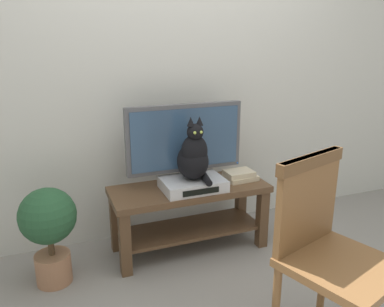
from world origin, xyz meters
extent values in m
plane|color=gray|center=(0.00, 0.00, 0.00)|extent=(12.00, 12.00, 0.00)
cube|color=beige|center=(0.00, 0.90, 1.40)|extent=(7.00, 0.12, 2.80)
cube|color=#513823|center=(-0.03, 0.48, 0.46)|extent=(1.11, 0.43, 0.04)
cube|color=#513823|center=(-0.53, 0.31, 0.22)|extent=(0.07, 0.07, 0.44)
cube|color=#513823|center=(0.48, 0.31, 0.22)|extent=(0.07, 0.07, 0.44)
cube|color=#513823|center=(-0.53, 0.64, 0.22)|extent=(0.07, 0.07, 0.44)
cube|color=#513823|center=(0.48, 0.64, 0.22)|extent=(0.07, 0.07, 0.44)
cube|color=#513823|center=(-0.03, 0.48, 0.15)|extent=(1.01, 0.35, 0.02)
cube|color=#4C4C51|center=(-0.03, 0.57, 0.50)|extent=(0.34, 0.20, 0.03)
cube|color=#4C4C51|center=(-0.03, 0.57, 0.54)|extent=(0.06, 0.04, 0.06)
cube|color=#4C4C51|center=(-0.03, 0.57, 0.81)|extent=(0.84, 0.05, 0.48)
cube|color=navy|center=(-0.03, 0.54, 0.81)|extent=(0.78, 0.01, 0.42)
sphere|color=#2672F2|center=(0.38, 0.54, 0.59)|extent=(0.01, 0.01, 0.01)
cube|color=#BCBCC1|center=(-0.02, 0.43, 0.52)|extent=(0.42, 0.30, 0.08)
cube|color=black|center=(-0.02, 0.27, 0.52)|extent=(0.25, 0.01, 0.04)
ellipsoid|color=black|center=(-0.02, 0.43, 0.68)|extent=(0.21, 0.24, 0.25)
ellipsoid|color=black|center=(-0.02, 0.40, 0.76)|extent=(0.18, 0.15, 0.23)
sphere|color=black|center=(-0.02, 0.38, 0.90)|extent=(0.11, 0.11, 0.11)
cone|color=black|center=(-0.05, 0.38, 0.97)|extent=(0.05, 0.05, 0.06)
cone|color=black|center=(0.01, 0.38, 0.97)|extent=(0.05, 0.05, 0.06)
sphere|color=#B2C64C|center=(-0.04, 0.33, 0.90)|extent=(0.02, 0.02, 0.02)
sphere|color=#B2C64C|center=(0.00, 0.33, 0.90)|extent=(0.02, 0.02, 0.02)
cylinder|color=black|center=(0.04, 0.34, 0.58)|extent=(0.08, 0.20, 0.04)
cylinder|color=brown|center=(0.40, -0.45, 0.23)|extent=(0.04, 0.04, 0.47)
cube|color=brown|center=(0.27, -0.71, 0.49)|extent=(0.58, 0.58, 0.04)
cube|color=brown|center=(0.20, -0.51, 0.74)|extent=(0.43, 0.17, 0.46)
cube|color=brown|center=(0.20, -0.51, 0.94)|extent=(0.45, 0.18, 0.06)
cube|color=beige|center=(0.37, 0.47, 0.50)|extent=(0.24, 0.17, 0.03)
cube|color=beige|center=(0.36, 0.47, 0.53)|extent=(0.21, 0.15, 0.04)
cylinder|color=#9E6B4C|center=(-0.97, 0.40, 0.10)|extent=(0.22, 0.22, 0.20)
cylinder|color=#332319|center=(-0.97, 0.40, 0.19)|extent=(0.20, 0.20, 0.02)
cylinder|color=#4C3823|center=(-0.97, 0.40, 0.26)|extent=(0.04, 0.04, 0.12)
sphere|color=#234C2D|center=(-0.97, 0.40, 0.46)|extent=(0.34, 0.34, 0.34)
camera|label=1|loc=(-0.93, -1.90, 1.49)|focal=36.30mm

